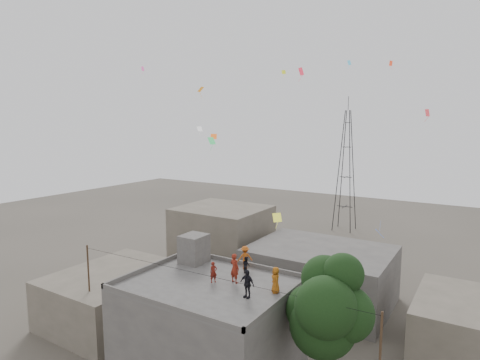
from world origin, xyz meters
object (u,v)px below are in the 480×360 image
(stair_head_box, at_px, (194,249))
(tree, at_px, (327,309))
(person_red_adult, at_px, (235,268))
(transmission_tower, at_px, (346,171))
(person_dark_adult, at_px, (247,284))

(stair_head_box, bearing_deg, tree, -10.74)
(stair_head_box, xyz_separation_m, person_red_adult, (4.45, -1.59, -0.07))
(person_red_adult, bearing_deg, tree, -171.05)
(transmission_tower, distance_m, person_dark_adult, 41.11)
(person_dark_adult, bearing_deg, person_red_adult, 148.85)
(person_dark_adult, bearing_deg, stair_head_box, 162.12)
(transmission_tower, bearing_deg, person_dark_adult, -80.15)
(stair_head_box, distance_m, person_red_adult, 4.73)
(stair_head_box, height_order, tree, tree)
(tree, height_order, transmission_tower, transmission_tower)
(person_red_adult, height_order, person_dark_adult, person_red_adult)
(tree, bearing_deg, transmission_tower, 106.09)
(tree, height_order, person_red_adult, tree)
(person_dark_adult, bearing_deg, tree, 21.63)
(transmission_tower, xyz_separation_m, person_dark_adult, (7.03, -40.44, -2.16))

